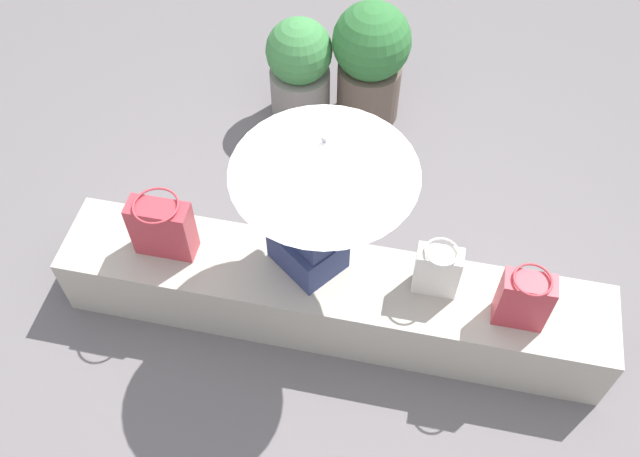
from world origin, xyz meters
TOP-DOWN VIEW (x-y plane):
  - ground_plane at (0.00, 0.00)m, footprint 14.00×14.00m
  - stone_bench at (0.00, 0.00)m, footprint 2.94×0.48m
  - person_seated at (0.14, -0.07)m, footprint 0.49×0.44m
  - parasol at (0.05, -0.02)m, footprint 0.85×0.85m
  - handbag_black at (-0.52, -0.04)m, footprint 0.23×0.17m
  - tote_bag_canvas at (-0.95, 0.06)m, footprint 0.25×0.19m
  - shoulder_bag_spare at (0.90, -0.00)m, footprint 0.32×0.24m
  - planter_near at (0.53, -1.59)m, footprint 0.44×0.44m
  - planter_far at (0.07, -1.68)m, footprint 0.51×0.51m

SIDE VIEW (x-z plane):
  - ground_plane at x=0.00m, z-range 0.00..0.00m
  - stone_bench at x=0.00m, z-range 0.00..0.43m
  - planter_near at x=0.53m, z-range 0.01..0.78m
  - planter_far at x=0.07m, z-range 0.03..0.92m
  - handbag_black at x=-0.52m, z-range 0.42..0.74m
  - tote_bag_canvas at x=-0.95m, z-range 0.42..0.78m
  - shoulder_bag_spare at x=0.90m, z-range 0.42..0.79m
  - person_seated at x=0.14m, z-range 0.36..1.26m
  - parasol at x=0.05m, z-range 0.80..1.81m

